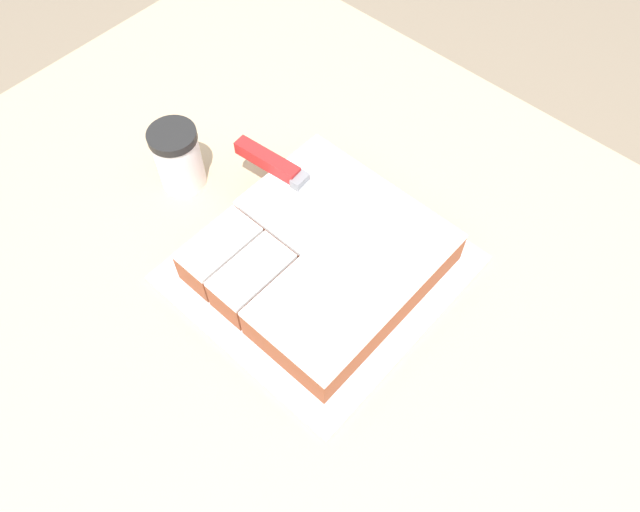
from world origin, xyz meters
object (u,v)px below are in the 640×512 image
at_px(cake_board, 320,268).
at_px(coffee_cup, 178,158).
at_px(cake, 322,256).
at_px(knife, 288,173).

xyz_separation_m(cake_board, coffee_cup, (-0.27, -0.02, 0.05)).
distance_m(cake_board, coffee_cup, 0.28).
bearing_deg(cake, coffee_cup, -174.86).
distance_m(cake_board, cake, 0.03).
bearing_deg(knife, coffee_cup, -158.73).
relative_size(cake, knife, 0.93).
bearing_deg(cake_board, cake, 45.04).
bearing_deg(knife, cake_board, -32.24).
height_order(cake_board, cake, cake).
height_order(cake, coffee_cup, coffee_cup).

